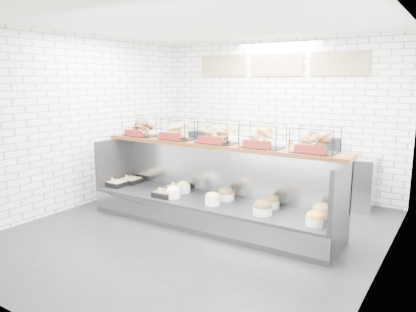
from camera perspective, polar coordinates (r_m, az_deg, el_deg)
The scene contains 5 objects.
ground at distance 6.14m, azimuth -1.39°, elevation -10.51°, with size 5.50×5.50×0.00m, color black.
room_shell at distance 6.24m, azimuth 1.68°, elevation 9.19°, with size 5.02×5.51×3.01m.
display_case at distance 6.29m, azimuth 0.52°, elevation -6.81°, with size 4.00×0.90×1.20m.
bagel_shelf at distance 6.22m, azimuth 1.24°, elevation 2.95°, with size 4.10×0.50×0.40m.
prep_counter at distance 8.05m, azimuth 8.29°, elevation -2.01°, with size 4.00×0.60×1.20m.
Camera 1 is at (3.22, -4.73, 2.21)m, focal length 35.00 mm.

